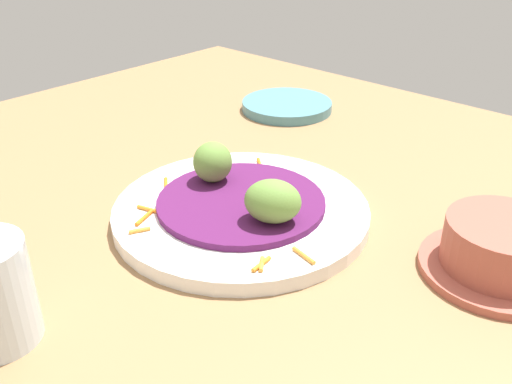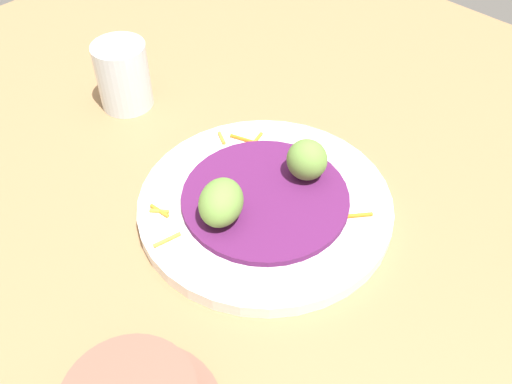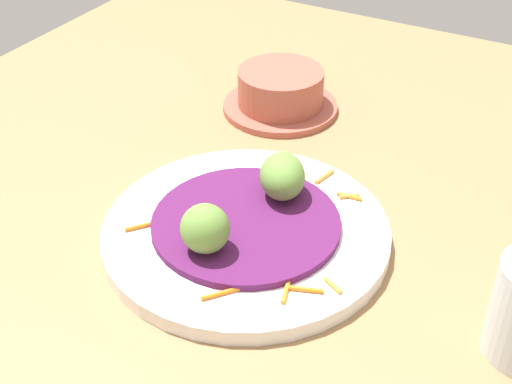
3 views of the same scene
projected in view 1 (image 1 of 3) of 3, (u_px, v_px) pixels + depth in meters
The scene contains 8 objects.
table_surface at pixel (209, 253), 55.63cm from camera, with size 110.00×110.00×2.00cm, color #936D47.
main_plate at pixel (241, 211), 59.19cm from camera, with size 26.47×26.47×1.53cm, color white.
cabbage_bed at pixel (241, 202), 58.65cm from camera, with size 17.38×17.38×0.72cm, color #51194C.
carrot_garnish at pixel (206, 216), 56.46cm from camera, with size 22.34×20.67×0.40cm.
guac_scoop_left at pixel (273, 201), 53.75cm from camera, with size 4.29×5.46×4.23cm, color olive.
guac_scoop_center at pixel (213, 162), 61.16cm from camera, with size 4.29×4.18×4.43cm, color olive.
side_plate_small at pixel (287, 106), 87.80cm from camera, with size 13.81×13.81×1.45cm, color teal.
terracotta_bowl at pixel (501, 250), 50.11cm from camera, with size 13.76×13.76×5.13cm.
Camera 1 is at (-34.51, 31.00, 32.63)cm, focal length 39.93 mm.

